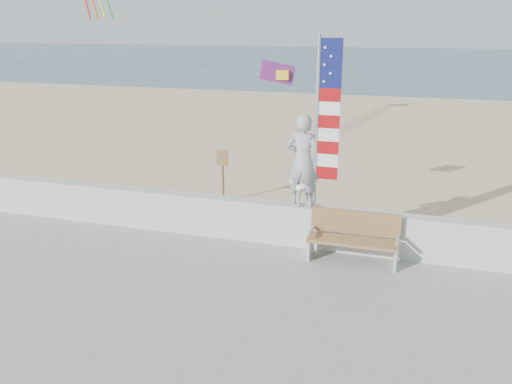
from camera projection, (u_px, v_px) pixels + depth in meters
The scene contains 9 objects.
ground at pixel (218, 286), 10.29m from camera, with size 220.00×220.00×0.00m, color #315062.
sand at pixel (314, 168), 18.47m from camera, with size 90.00×40.00×0.08m, color #D4B98D.
seawall at pixel (250, 220), 11.92m from camera, with size 30.00×0.35×0.90m, color beige.
adult at pixel (303, 161), 11.17m from camera, with size 0.71×0.47×1.95m, color #9C9DA2.
child at pixel (300, 183), 11.33m from camera, with size 0.47×0.37×0.98m, color white.
bench at pixel (354, 237), 10.82m from camera, with size 1.80×0.57×1.00m.
flag at pixel (323, 117), 10.78m from camera, with size 0.50×0.08×3.50m.
parafoil_kite at pixel (278, 73), 12.90m from camera, with size 0.90×0.49×0.60m.
sign at pixel (223, 171), 14.61m from camera, with size 0.32×0.07×1.46m.
Camera 1 is at (3.49, -8.64, 4.76)m, focal length 38.00 mm.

